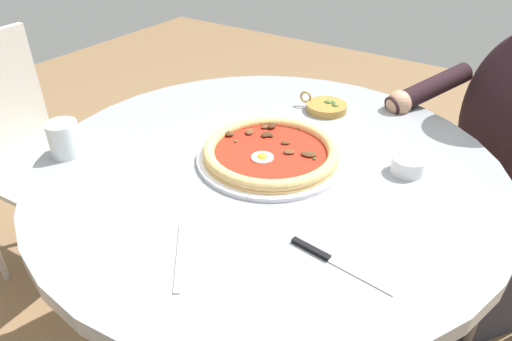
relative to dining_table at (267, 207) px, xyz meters
The scene contains 9 objects.
dining_table is the anchor object (origin of this frame).
pizza_on_plate 0.15m from the dining_table, 74.26° to the right, with size 0.34×0.34×0.04m.
water_glass 0.49m from the dining_table, 29.55° to the left, with size 0.07×0.07×0.08m.
steak_knife 0.35m from the dining_table, 140.27° to the left, with size 0.19×0.03×0.01m.
ramekin_capers 0.34m from the dining_table, 154.14° to the right, with size 0.07×0.07×0.04m.
olive_pan 0.34m from the dining_table, 88.23° to the right, with size 0.13×0.11×0.04m.
fork_utensil 0.37m from the dining_table, 96.83° to the left, with size 0.11×0.14×0.00m.
diner_person 0.75m from the dining_table, 125.97° to the right, with size 0.55×0.43×1.16m.
cafe_chair_spare_near 0.95m from the dining_table, ahead, with size 0.41×0.41×0.88m.
Camera 1 is at (-0.47, 0.75, 1.30)m, focal length 32.48 mm.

